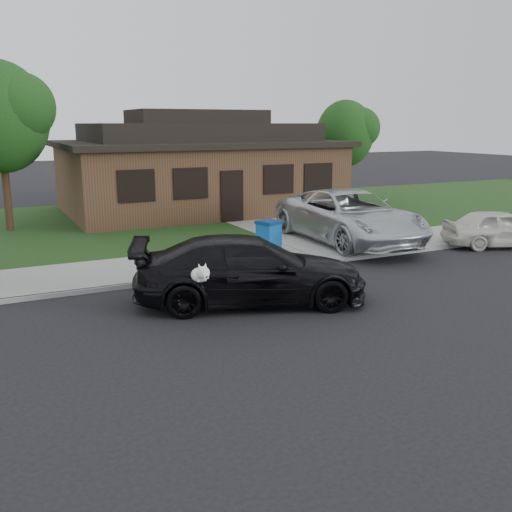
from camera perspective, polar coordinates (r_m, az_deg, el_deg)
name	(u,v)px	position (r m, az deg, el deg)	size (l,w,h in m)	color
ground	(266,315)	(12.74, 1.01, -5.96)	(120.00, 120.00, 0.00)	black
sidewalk	(190,264)	(17.14, -6.60, -0.83)	(60.00, 3.00, 0.12)	gray
curb	(208,276)	(15.78, -4.77, -2.01)	(60.00, 0.12, 0.12)	gray
lawn	(126,223)	(24.68, -12.85, 3.21)	(60.00, 13.00, 0.13)	#193814
driveway	(285,223)	(24.04, 2.93, 3.28)	(4.50, 13.00, 0.14)	gray
sedan	(250,270)	(13.39, -0.59, -1.45)	(5.89, 3.88, 1.59)	black
minivan	(350,216)	(20.03, 9.34, 3.94)	(2.96, 6.42, 1.78)	silver
white_compact	(501,228)	(21.32, 23.27, 2.55)	(1.54, 3.82, 1.30)	silver
recycling_bin	(269,237)	(18.01, 1.28, 1.90)	(0.83, 0.83, 1.07)	#0E4F9E
house	(198,167)	(27.48, -5.84, 8.80)	(12.60, 8.60, 4.65)	#422B1C
tree_0	(4,115)	(23.62, -23.87, 12.79)	(3.78, 3.60, 6.34)	#332114
tree_1	(348,133)	(30.68, 9.23, 12.09)	(3.15, 3.00, 5.25)	#332114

